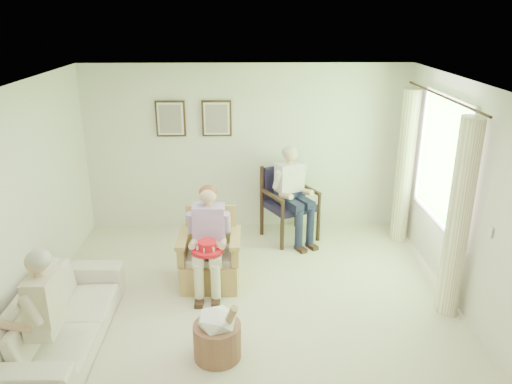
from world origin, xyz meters
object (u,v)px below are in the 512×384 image
(person_dark, at_px, (291,187))
(red_hat, at_px, (207,248))
(person_wicker, at_px, (209,233))
(sofa, at_px, (61,319))
(person_sofa, at_px, (39,308))
(wicker_armchair, at_px, (210,261))
(hatbox, at_px, (217,333))
(wood_armchair, at_px, (290,199))

(person_dark, distance_m, red_hat, 1.95)
(person_wicker, height_order, person_dark, person_dark)
(sofa, bearing_deg, person_sofa, 180.00)
(sofa, bearing_deg, red_hat, -57.71)
(sofa, distance_m, person_dark, 3.65)
(wicker_armchair, height_order, red_hat, wicker_armchair)
(person_wicker, xyz_separation_m, person_sofa, (-1.47, -1.58, -0.02))
(person_wicker, bearing_deg, person_dark, 51.37)
(person_sofa, height_order, hatbox, person_sofa)
(red_hat, bearing_deg, person_wicker, 88.60)
(red_hat, relative_size, hatbox, 0.53)
(hatbox, bearing_deg, wicker_armchair, 96.24)
(wood_armchair, height_order, red_hat, wood_armchair)
(wicker_armchair, relative_size, person_wicker, 0.73)
(wicker_armchair, distance_m, person_sofa, 2.29)
(wood_armchair, xyz_separation_m, red_hat, (-1.14, -1.75, 0.06))
(wicker_armchair, height_order, sofa, wicker_armchair)
(wicker_armchair, bearing_deg, hatbox, -82.63)
(person_sofa, bearing_deg, hatbox, 97.64)
(person_dark, bearing_deg, wicker_armchair, -160.25)
(wood_armchair, distance_m, hatbox, 3.09)
(sofa, bearing_deg, person_dark, -46.19)
(person_dark, height_order, red_hat, person_dark)
(wood_armchair, bearing_deg, sofa, -161.94)
(person_dark, xyz_separation_m, person_sofa, (-2.61, -2.94, -0.12))
(wicker_armchair, bearing_deg, red_hat, -89.74)
(hatbox, bearing_deg, wood_armchair, 71.59)
(hatbox, bearing_deg, person_wicker, 96.81)
(person_sofa, bearing_deg, wicker_armchair, 139.73)
(person_wicker, xyz_separation_m, red_hat, (-0.01, -0.21, -0.10))
(wood_armchair, bearing_deg, wicker_armchair, -156.43)
(red_hat, bearing_deg, wood_armchair, 56.96)
(person_wicker, distance_m, hatbox, 1.46)
(person_wicker, height_order, red_hat, person_wicker)
(person_wicker, height_order, hatbox, person_wicker)
(sofa, distance_m, red_hat, 1.77)
(wood_armchair, distance_m, red_hat, 2.09)
(sofa, height_order, person_sofa, person_sofa)
(wood_armchair, bearing_deg, red_hat, -150.77)
(person_wicker, distance_m, red_hat, 0.23)
(wicker_armchair, xyz_separation_m, person_sofa, (-1.47, -1.70, 0.43))
(red_hat, bearing_deg, person_sofa, -136.99)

